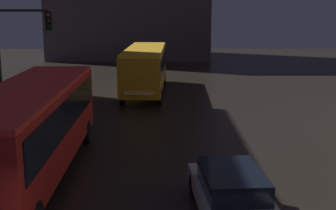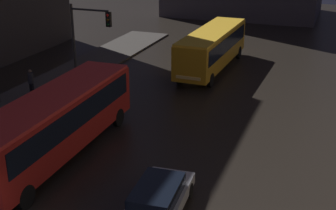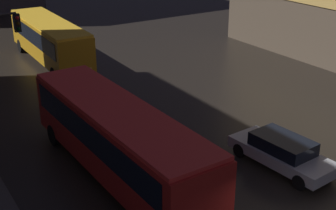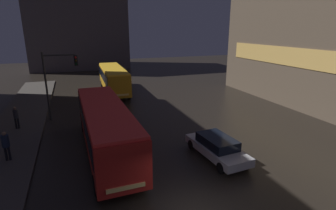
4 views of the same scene
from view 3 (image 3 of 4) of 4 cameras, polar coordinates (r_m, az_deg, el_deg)
name	(u,v)px [view 3 (image 3 of 4)]	position (r m, az deg, el deg)	size (l,w,h in m)	color
bus_near	(117,135)	(18.96, -6.20, -3.62)	(2.80, 11.50, 3.18)	#AD1E19
bus_far	(49,37)	(34.56, -14.25, 7.98)	(2.74, 10.93, 3.09)	orange
car_taxi	(282,151)	(20.81, 13.72, -5.50)	(2.22, 4.87, 1.37)	#B7B7BC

